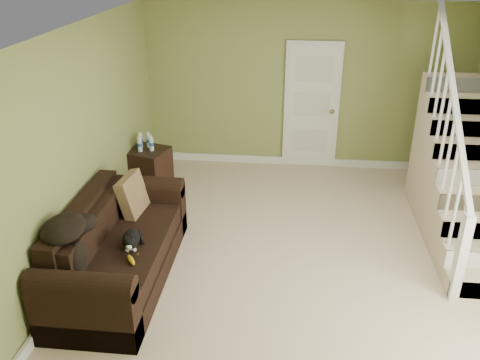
% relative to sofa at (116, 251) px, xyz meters
% --- Properties ---
extents(floor, '(5.00, 5.50, 0.01)m').
position_rel_sofa_xyz_m(floor, '(2.02, 0.62, -0.34)').
color(floor, tan).
rests_on(floor, ground).
extents(ceiling, '(5.00, 5.50, 0.01)m').
position_rel_sofa_xyz_m(ceiling, '(2.02, 0.62, 2.26)').
color(ceiling, white).
rests_on(ceiling, wall_back).
extents(wall_back, '(5.00, 0.04, 2.60)m').
position_rel_sofa_xyz_m(wall_back, '(2.02, 3.37, 0.96)').
color(wall_back, olive).
rests_on(wall_back, floor).
extents(wall_front, '(5.00, 0.04, 2.60)m').
position_rel_sofa_xyz_m(wall_front, '(2.02, -2.13, 0.96)').
color(wall_front, olive).
rests_on(wall_front, floor).
extents(wall_left, '(0.04, 5.50, 2.60)m').
position_rel_sofa_xyz_m(wall_left, '(-0.48, 0.62, 0.96)').
color(wall_left, olive).
rests_on(wall_left, floor).
extents(baseboard_back, '(5.00, 0.04, 0.12)m').
position_rel_sofa_xyz_m(baseboard_back, '(2.02, 3.34, -0.28)').
color(baseboard_back, white).
rests_on(baseboard_back, floor).
extents(baseboard_left, '(0.04, 5.50, 0.12)m').
position_rel_sofa_xyz_m(baseboard_left, '(-0.45, 0.62, -0.28)').
color(baseboard_left, white).
rests_on(baseboard_left, floor).
extents(door, '(0.86, 0.12, 2.02)m').
position_rel_sofa_xyz_m(door, '(2.12, 3.33, 0.67)').
color(door, white).
rests_on(door, floor).
extents(staircase, '(1.00, 2.51, 2.82)m').
position_rel_sofa_xyz_m(staircase, '(4.01, 1.59, 0.30)').
color(staircase, tan).
rests_on(staircase, floor).
extents(sofa, '(0.97, 2.26, 0.89)m').
position_rel_sofa_xyz_m(sofa, '(0.00, 0.00, 0.00)').
color(sofa, black).
rests_on(sofa, floor).
extents(side_table, '(0.65, 0.65, 0.87)m').
position_rel_sofa_xyz_m(side_table, '(-0.24, 2.17, -0.01)').
color(side_table, black).
rests_on(side_table, floor).
extents(cat, '(0.28, 0.48, 0.23)m').
position_rel_sofa_xyz_m(cat, '(0.22, -0.13, 0.23)').
color(cat, black).
rests_on(cat, sofa).
extents(banana, '(0.15, 0.19, 0.05)m').
position_rel_sofa_xyz_m(banana, '(0.30, -0.39, 0.17)').
color(banana, gold).
rests_on(banana, sofa).
extents(throw_pillow, '(0.28, 0.51, 0.51)m').
position_rel_sofa_xyz_m(throw_pillow, '(0.02, 0.65, 0.34)').
color(throw_pillow, '#4B351E').
rests_on(throw_pillow, sofa).
extents(throw_blanket, '(0.46, 0.57, 0.21)m').
position_rel_sofa_xyz_m(throw_blanket, '(-0.27, -0.54, 0.58)').
color(throw_blanket, black).
rests_on(throw_blanket, sofa).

